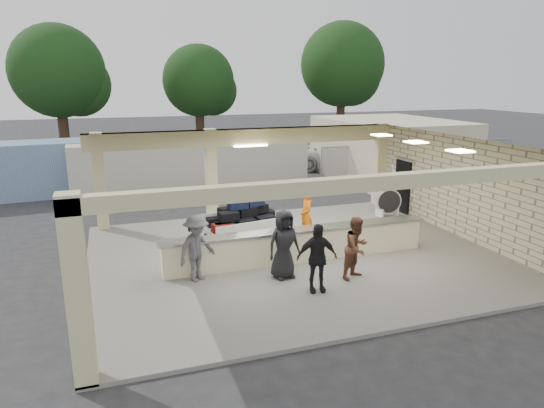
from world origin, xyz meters
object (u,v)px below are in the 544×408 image
object	(u,v)px
luggage_cart	(243,220)
passenger_c	(197,248)
drum_fan	(388,201)
car_white_b	(393,151)
car_white_a	(341,156)
passenger_a	(357,248)
container_white	(193,164)
car_dark	(299,154)
baggage_counter	(299,245)
baggage_handler	(306,216)
passenger_b	(317,258)
passenger_d	(284,244)

from	to	relation	value
luggage_cart	passenger_c	size ratio (longest dim) A/B	1.57
drum_fan	car_white_b	bearing A→B (deg)	67.29
luggage_cart	car_white_a	bearing A→B (deg)	41.18
passenger_a	passenger_c	size ratio (longest dim) A/B	0.95
passenger_a	car_white_b	distance (m)	19.77
car_white_a	car_white_b	distance (m)	4.19
luggage_cart	container_white	world-z (taller)	container_white
luggage_cart	car_dark	distance (m)	15.43
drum_fan	car_dark	bearing A→B (deg)	95.39
passenger_a	passenger_c	bearing A→B (deg)	137.27
luggage_cart	passenger_c	world-z (taller)	passenger_c
drum_fan	passenger_c	world-z (taller)	passenger_c
car_white_b	container_white	world-z (taller)	container_white
baggage_counter	baggage_handler	world-z (taller)	baggage_handler
car_white_b	container_white	xyz separation A→B (m)	(-13.56, -3.38, 0.47)
passenger_b	car_white_a	bearing A→B (deg)	69.52
passenger_b	car_white_a	size ratio (longest dim) A/B	0.32
passenger_c	baggage_counter	bearing A→B (deg)	-23.10
baggage_counter	baggage_handler	distance (m)	1.72
luggage_cart	container_white	bearing A→B (deg)	79.93
passenger_d	car_dark	size ratio (longest dim) A/B	0.43
car_white_a	baggage_handler	bearing A→B (deg)	169.73
passenger_a	car_dark	bearing A→B (deg)	46.75
drum_fan	passenger_b	xyz separation A→B (m)	(-5.47, -5.52, 0.29)
passenger_b	passenger_d	size ratio (longest dim) A/B	0.94
passenger_b	passenger_c	size ratio (longest dim) A/B	0.99
car_white_b	passenger_d	bearing A→B (deg)	153.31
baggage_counter	container_white	xyz separation A→B (m)	(-1.21, 11.10, 0.66)
baggage_counter	passenger_c	xyz separation A→B (m)	(-3.11, -0.50, 0.42)
baggage_handler	baggage_counter	bearing A→B (deg)	-22.67
passenger_a	container_white	xyz separation A→B (m)	(-2.20, 12.80, 0.29)
passenger_d	car_white_a	xyz separation A→B (m)	(9.09, 14.75, -0.25)
car_dark	passenger_c	bearing A→B (deg)	167.59
passenger_c	car_white_a	size ratio (longest dim) A/B	0.32
passenger_b	drum_fan	bearing A→B (deg)	53.33
car_white_b	luggage_cart	bearing A→B (deg)	146.60
luggage_cart	passenger_a	distance (m)	4.20
car_dark	baggage_handler	bearing A→B (deg)	176.92
passenger_b	car_white_a	distance (m)	18.03
baggage_counter	passenger_a	xyz separation A→B (m)	(0.99, -1.70, 0.37)
baggage_counter	passenger_b	bearing A→B (deg)	-99.95
passenger_b	container_white	xyz separation A→B (m)	(-0.84, 13.24, 0.25)
passenger_c	car_white_a	world-z (taller)	passenger_c
baggage_counter	passenger_c	distance (m)	3.18
passenger_d	drum_fan	bearing A→B (deg)	28.70
passenger_a	passenger_c	world-z (taller)	passenger_c
drum_fan	passenger_a	size ratio (longest dim) A/B	0.65
baggage_handler	car_dark	size ratio (longest dim) A/B	0.40
baggage_handler	car_dark	bearing A→B (deg)	166.42
passenger_b	container_white	size ratio (longest dim) A/B	0.16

